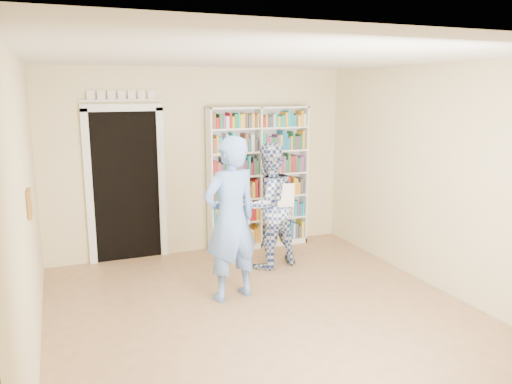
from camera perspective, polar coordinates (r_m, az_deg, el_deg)
floor at (r=5.51m, az=1.37°, el=-14.10°), size 5.00×5.00×0.00m
ceiling at (r=4.97m, az=1.52°, el=15.17°), size 5.00×5.00×0.00m
wall_back at (r=7.40m, az=-6.27°, el=3.48°), size 4.50×0.00×4.50m
wall_left at (r=4.68m, az=-24.76°, el=-2.34°), size 0.00×5.00×5.00m
wall_right at (r=6.30m, az=20.59°, el=1.36°), size 0.00×5.00×5.00m
bookshelf at (r=7.57m, az=0.25°, el=1.68°), size 1.56×0.29×2.14m
doorway at (r=7.19m, az=-14.66°, el=1.56°), size 1.10×0.08×2.43m
wall_art at (r=4.86m, az=-24.48°, el=-1.21°), size 0.03×0.25×0.25m
man_blue at (r=5.67m, az=-2.91°, el=-3.13°), size 0.78×0.60×1.90m
man_plaid at (r=6.73m, az=1.41°, el=-1.60°), size 0.94×0.80×1.70m
paper_sheet at (r=6.51m, az=3.45°, el=-0.37°), size 0.21×0.06×0.31m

